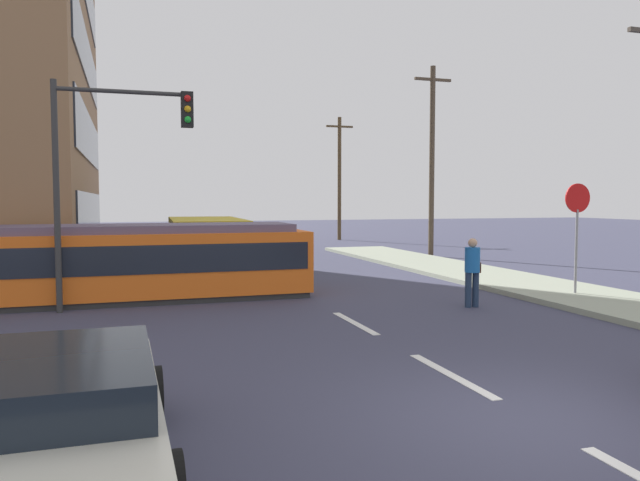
% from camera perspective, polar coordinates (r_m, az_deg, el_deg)
% --- Properties ---
extents(ground_plane, '(120.00, 120.00, 0.00)m').
position_cam_1_polar(ground_plane, '(16.69, -1.65, -5.12)').
color(ground_plane, '#3B3C52').
extents(sidewalk_curb_right, '(3.20, 36.00, 0.14)m').
position_cam_1_polar(sidewalk_curb_right, '(16.58, 25.90, -5.31)').
color(sidewalk_curb_right, '#969D88').
rests_on(sidewalk_curb_right, ground).
extents(lane_stripe_1, '(0.16, 2.40, 0.01)m').
position_cam_1_polar(lane_stripe_1, '(9.42, 12.13, -12.18)').
color(lane_stripe_1, silver).
rests_on(lane_stripe_1, ground).
extents(lane_stripe_2, '(0.16, 2.40, 0.01)m').
position_cam_1_polar(lane_stripe_2, '(12.95, 3.25, -7.71)').
color(lane_stripe_2, silver).
rests_on(lane_stripe_2, ground).
extents(lane_stripe_3, '(0.16, 2.40, 0.01)m').
position_cam_1_polar(lane_stripe_3, '(23.08, -6.18, -2.65)').
color(lane_stripe_3, silver).
rests_on(lane_stripe_3, ground).
extents(lane_stripe_4, '(0.16, 2.40, 0.01)m').
position_cam_1_polar(lane_stripe_4, '(28.96, -8.52, -1.36)').
color(lane_stripe_4, silver).
rests_on(lane_stripe_4, ground).
extents(streetcar_tram, '(8.24, 2.58, 1.95)m').
position_cam_1_polar(streetcar_tram, '(16.57, -15.63, -1.81)').
color(streetcar_tram, orange).
rests_on(streetcar_tram, ground).
extents(city_bus, '(2.73, 6.00, 1.92)m').
position_cam_1_polar(city_bus, '(22.51, -10.58, -0.05)').
color(city_bus, gold).
rests_on(city_bus, ground).
extents(pedestrian_crossing, '(0.50, 0.36, 1.67)m').
position_cam_1_polar(pedestrian_crossing, '(15.15, 14.06, -2.54)').
color(pedestrian_crossing, '#21324D').
rests_on(pedestrian_crossing, ground).
extents(parked_sedan_near, '(2.10, 4.26, 1.19)m').
position_cam_1_polar(parked_sedan_near, '(6.30, -23.53, -14.66)').
color(parked_sedan_near, beige).
rests_on(parked_sedan_near, ground).
extents(stop_sign, '(0.76, 0.07, 2.88)m').
position_cam_1_polar(stop_sign, '(17.33, 22.90, 2.20)').
color(stop_sign, gray).
rests_on(stop_sign, sidewalk_curb_right).
extents(traffic_light_mast, '(3.15, 0.33, 5.30)m').
position_cam_1_polar(traffic_light_mast, '(15.07, -18.87, 7.91)').
color(traffic_light_mast, '#333333').
rests_on(traffic_light_mast, ground).
extents(utility_pole_mid, '(1.80, 0.24, 8.63)m').
position_cam_1_polar(utility_pole_mid, '(28.49, 10.42, 7.58)').
color(utility_pole_mid, '#4D3F30').
rests_on(utility_pole_mid, ground).
extents(utility_pole_far, '(1.80, 0.24, 7.93)m').
position_cam_1_polar(utility_pole_far, '(39.77, 1.83, 6.04)').
color(utility_pole_far, brown).
rests_on(utility_pole_far, ground).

